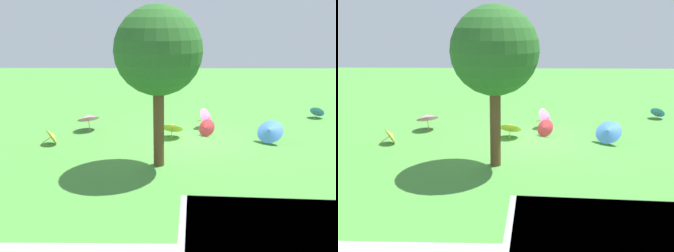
{
  "view_description": "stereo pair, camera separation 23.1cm",
  "coord_description": "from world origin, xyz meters",
  "views": [
    {
      "loc": [
        0.65,
        12.63,
        4.19
      ],
      "look_at": [
        0.78,
        0.21,
        0.6
      ],
      "focal_mm": 40.01,
      "sensor_mm": 36.0,
      "label": 1
    },
    {
      "loc": [
        0.42,
        12.63,
        4.19
      ],
      "look_at": [
        0.78,
        0.21,
        0.6
      ],
      "focal_mm": 40.01,
      "sensor_mm": 36.0,
      "label": 2
    }
  ],
  "objects": [
    {
      "name": "ground",
      "position": [
        0.0,
        0.0,
        0.0
      ],
      "size": [
        40.0,
        40.0,
        0.0
      ],
      "primitive_type": "plane",
      "color": "#478C38"
    },
    {
      "name": "shade_tree",
      "position": [
        1.03,
        2.29,
        3.31
      ],
      "size": [
        2.46,
        2.46,
        4.57
      ],
      "color": "brown",
      "rests_on": "ground"
    },
    {
      "name": "parasol_pink_0",
      "position": [
        3.88,
        -1.27,
        0.51
      ],
      "size": [
        1.11,
        1.11,
        0.77
      ],
      "color": "tan",
      "rests_on": "ground"
    },
    {
      "name": "parasol_blue_0",
      "position": [
        -2.73,
        0.24,
        0.46
      ],
      "size": [
        1.16,
        1.11,
        0.84
      ],
      "color": "tan",
      "rests_on": "ground"
    },
    {
      "name": "parasol_blue_1",
      "position": [
        -5.7,
        -3.25,
        0.31
      ],
      "size": [
        0.78,
        0.76,
        0.58
      ],
      "color": "tan",
      "rests_on": "ground"
    },
    {
      "name": "parasol_red_0",
      "position": [
        -0.61,
        -0.59,
        0.31
      ],
      "size": [
        0.77,
        0.72,
        0.63
      ],
      "color": "tan",
      "rests_on": "ground"
    },
    {
      "name": "parasol_pink_1",
      "position": [
        -0.78,
        -1.69,
        0.41
      ],
      "size": [
        0.85,
        0.97,
        0.82
      ],
      "color": "tan",
      "rests_on": "ground"
    },
    {
      "name": "parasol_yellow_0",
      "position": [
        0.63,
        -0.38,
        0.41
      ],
      "size": [
        0.91,
        0.87,
        0.7
      ],
      "color": "tan",
      "rests_on": "ground"
    },
    {
      "name": "parasol_yellow_1",
      "position": [
        4.75,
        0.41,
        0.29
      ],
      "size": [
        0.67,
        0.7,
        0.59
      ],
      "color": "tan",
      "rests_on": "ground"
    }
  ]
}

